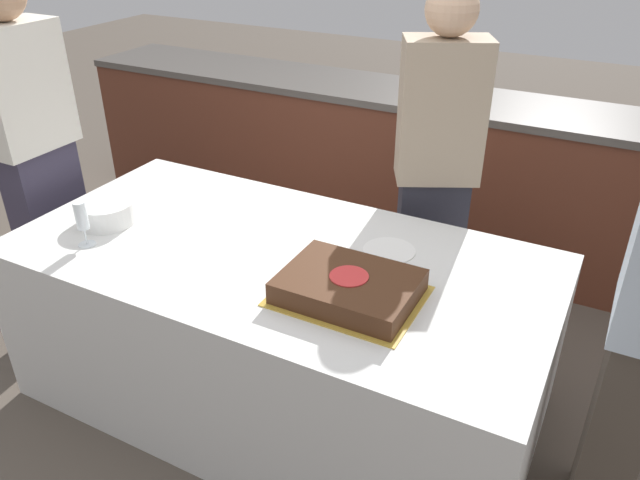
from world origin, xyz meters
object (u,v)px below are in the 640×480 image
(plate_stack, at_px, (106,212))
(wine_glass, at_px, (82,218))
(cake, at_px, (349,287))
(person_seated_left, at_px, (37,157))
(person_cutting_cake, at_px, (436,171))

(plate_stack, bearing_deg, wine_glass, -69.63)
(cake, relative_size, person_seated_left, 0.29)
(cake, bearing_deg, person_seated_left, 175.01)
(plate_stack, xyz_separation_m, wine_glass, (0.07, -0.18, 0.07))
(plate_stack, distance_m, wine_glass, 0.20)
(person_cutting_cake, bearing_deg, person_seated_left, -1.74)
(wine_glass, relative_size, person_seated_left, 0.11)
(cake, bearing_deg, plate_stack, 178.69)
(cake, xyz_separation_m, person_seated_left, (-1.60, 0.14, 0.11))
(plate_stack, distance_m, person_seated_left, 0.53)
(person_cutting_cake, bearing_deg, wine_glass, 18.40)
(cake, relative_size, person_cutting_cake, 0.30)
(person_cutting_cake, relative_size, person_seated_left, 0.97)
(person_seated_left, bearing_deg, cake, -94.99)
(person_seated_left, bearing_deg, plate_stack, -102.84)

